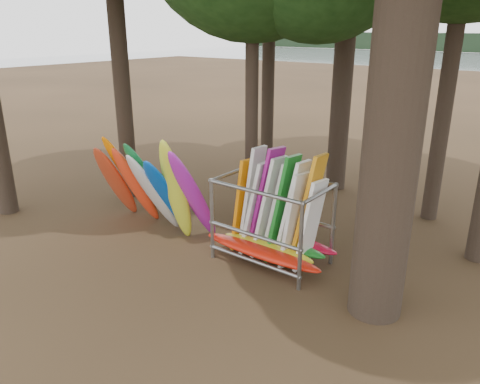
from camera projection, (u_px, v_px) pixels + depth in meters
The scene contains 3 objects.
ground at pixel (205, 264), 11.32m from camera, with size 120.00×120.00×0.00m, color #47331E.
kayak_row at pixel (154, 188), 12.67m from camera, with size 3.65×2.08×3.00m.
storage_rack at pixel (272, 223), 11.17m from camera, with size 3.23×1.55×2.80m.
Camera 1 is at (6.82, -7.48, 5.42)m, focal length 35.00 mm.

